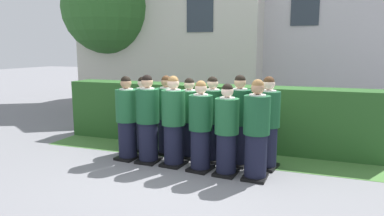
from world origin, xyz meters
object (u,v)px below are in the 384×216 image
student_front_row_5 (256,132)px  student_front_row_0 (127,120)px  student_front_row_2 (174,123)px  student_rear_row_3 (212,121)px  student_rear_row_0 (143,116)px  student_rear_row_2 (189,120)px  student_rear_row_4 (239,123)px  student_rear_row_1 (167,117)px  student_rear_row_5 (267,125)px  student_front_row_1 (148,121)px  student_front_row_3 (201,128)px  student_front_row_4 (227,132)px

student_front_row_5 → student_front_row_0: bearing=174.9°
student_front_row_2 → student_rear_row_3: (0.59, 0.50, -0.02)m
student_front_row_0 → student_front_row_5: size_ratio=0.98×
student_rear_row_0 → student_rear_row_2: bearing=-6.2°
student_front_row_0 → student_rear_row_4: size_ratio=0.97×
student_rear_row_2 → student_rear_row_4: student_rear_row_4 is taller
student_rear_row_1 → student_rear_row_4: 1.55m
student_front_row_0 → student_rear_row_3: (1.58, 0.45, 0.00)m
student_front_row_0 → student_rear_row_5: 2.65m
student_rear_row_0 → student_rear_row_1: 0.55m
student_rear_row_2 → student_rear_row_5: (1.53, -0.13, 0.04)m
student_front_row_1 → student_front_row_3: bearing=-5.5°
student_front_row_0 → student_front_row_5: (2.53, -0.23, 0.02)m
student_front_row_0 → student_rear_row_4: bearing=10.4°
student_rear_row_1 → student_rear_row_2: bearing=-8.1°
student_front_row_2 → student_rear_row_0: bearing=145.4°
student_front_row_1 → student_rear_row_2: student_front_row_1 is taller
student_front_row_1 → student_rear_row_3: bearing=23.7°
student_rear_row_2 → student_front_row_1: bearing=-139.1°
student_front_row_4 → student_rear_row_3: size_ratio=0.96×
student_front_row_0 → student_rear_row_5: bearing=8.2°
student_rear_row_5 → student_rear_row_0: bearing=174.6°
student_front_row_2 → student_front_row_4: student_front_row_2 is taller
student_front_row_5 → student_rear_row_5: size_ratio=1.00×
student_front_row_3 → student_rear_row_1: bearing=143.4°
student_rear_row_5 → student_rear_row_4: bearing=178.7°
student_rear_row_3 → student_rear_row_4: 0.54m
student_front_row_4 → student_rear_row_2: student_rear_row_2 is taller
student_front_row_1 → student_rear_row_5: 2.20m
student_front_row_2 → student_rear_row_1: 0.76m
student_front_row_2 → student_rear_row_5: bearing=14.6°
student_front_row_1 → student_front_row_2: 0.53m
student_rear_row_3 → student_rear_row_5: bearing=-4.0°
student_rear_row_0 → student_rear_row_4: (2.09, -0.23, 0.05)m
student_front_row_0 → student_rear_row_1: student_front_row_0 is taller
student_front_row_3 → student_rear_row_4: bearing=43.2°
student_front_row_1 → student_front_row_5: (2.07, -0.19, -0.00)m
student_rear_row_1 → student_rear_row_3: bearing=-7.4°
student_front_row_4 → student_rear_row_1: student_rear_row_1 is taller
student_front_row_5 → student_rear_row_1: bearing=157.6°
student_front_row_3 → student_rear_row_5: bearing=25.7°
student_front_row_3 → student_rear_row_2: size_ratio=1.01×
student_rear_row_5 → student_front_row_2: bearing=-165.4°
student_rear_row_3 → student_rear_row_5: size_ratio=0.98×
student_front_row_0 → student_rear_row_0: (0.02, 0.62, -0.03)m
student_rear_row_1 → student_rear_row_4: bearing=-7.1°
student_front_row_1 → student_rear_row_1: bearing=80.1°
student_front_row_2 → student_front_row_3: 0.56m
student_front_row_0 → student_rear_row_1: bearing=45.1°
student_front_row_3 → student_front_row_5: bearing=-4.9°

